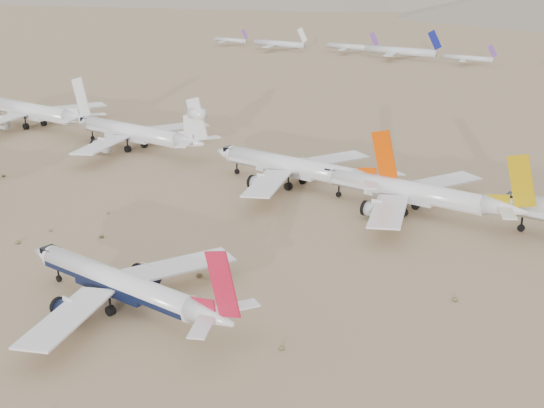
# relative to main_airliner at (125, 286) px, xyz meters

# --- Properties ---
(ground) EXTENTS (7000.00, 7000.00, 0.00)m
(ground) POSITION_rel_main_airliner_xyz_m (2.45, 3.67, -4.27)
(ground) COLOR #82684B
(ground) RESTS_ON ground
(main_airliner) EXTENTS (43.98, 42.95, 15.52)m
(main_airliner) POSITION_rel_main_airliner_xyz_m (0.00, 0.00, 0.00)
(main_airliner) COLOR white
(main_airliner) RESTS_ON ground
(row2_gold_tail) EXTENTS (48.93, 47.85, 17.42)m
(row2_gold_tail) POSITION_rel_main_airliner_xyz_m (15.91, 69.43, 0.61)
(row2_gold_tail) COLOR white
(row2_gold_tail) RESTS_ON ground
(row2_orange_tail) EXTENTS (50.40, 49.30, 17.98)m
(row2_orange_tail) POSITION_rel_main_airliner_xyz_m (-15.60, 69.92, 0.78)
(row2_orange_tail) COLOR white
(row2_orange_tail) RESTS_ON ground
(row2_white_trijet) EXTENTS (53.24, 52.03, 18.87)m
(row2_white_trijet) POSITION_rel_main_airliner_xyz_m (-74.98, 71.40, 1.20)
(row2_white_trijet) COLOR white
(row2_white_trijet) RESTS_ON ground
(row2_white_twin) EXTENTS (55.63, 54.43, 19.88)m
(row2_white_twin) POSITION_rel_main_airliner_xyz_m (-127.09, 71.66, 1.33)
(row2_white_twin) COLOR white
(row2_white_twin) RESTS_ON ground
(desert_scrub) EXTENTS (261.14, 121.67, 0.63)m
(desert_scrub) POSITION_rel_main_airliner_xyz_m (-0.68, -17.81, -3.97)
(desert_scrub) COLOR brown
(desert_scrub) RESTS_ON ground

